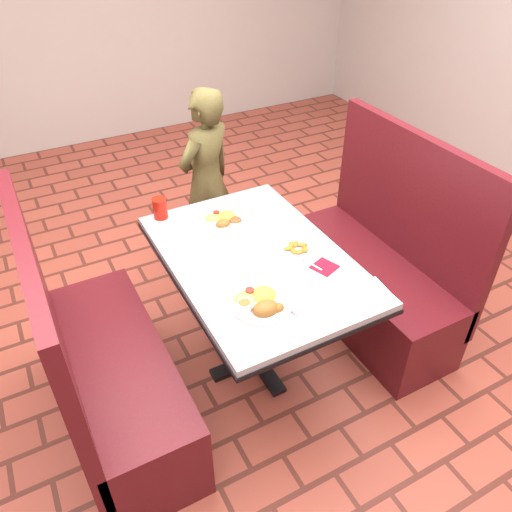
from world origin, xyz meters
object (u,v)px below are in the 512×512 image
at_px(diner_person, 207,181).
at_px(plantain_plate, 297,249).
at_px(booth_bench_left, 108,374).
at_px(booth_bench_right, 374,275).
at_px(dining_table, 256,271).
at_px(red_tumbler, 160,208).
at_px(near_dinner_plate, 261,300).
at_px(far_dinner_plate, 224,218).

bearing_deg(diner_person, plantain_plate, 67.27).
relative_size(booth_bench_left, booth_bench_right, 1.00).
xyz_separation_m(dining_table, plantain_plate, (0.20, -0.06, 0.11)).
relative_size(plantain_plate, red_tumbler, 1.46).
bearing_deg(red_tumbler, booth_bench_right, -26.82).
relative_size(dining_table, booth_bench_right, 1.01).
height_order(booth_bench_left, red_tumbler, booth_bench_left).
xyz_separation_m(booth_bench_left, red_tumbler, (0.51, 0.55, 0.48)).
height_order(dining_table, near_dinner_plate, near_dinner_plate).
distance_m(booth_bench_right, plantain_plate, 0.74).
xyz_separation_m(booth_bench_right, diner_person, (-0.62, 1.03, 0.29)).
bearing_deg(far_dinner_plate, plantain_plate, -63.78).
bearing_deg(near_dinner_plate, booth_bench_left, 153.76).
xyz_separation_m(dining_table, far_dinner_plate, (-0.01, 0.35, 0.12)).
bearing_deg(diner_person, near_dinner_plate, 52.71).
bearing_deg(diner_person, booth_bench_left, 22.71).
bearing_deg(red_tumbler, booth_bench_left, -132.84).
height_order(dining_table, diner_person, diner_person).
bearing_deg(booth_bench_left, dining_table, 0.00).
bearing_deg(booth_bench_right, red_tumbler, 153.18).
height_order(booth_bench_left, far_dinner_plate, booth_bench_left).
relative_size(booth_bench_left, diner_person, 0.96).
bearing_deg(far_dinner_plate, dining_table, -89.11).
bearing_deg(far_dinner_plate, red_tumbler, 145.21).
distance_m(near_dinner_plate, red_tumbler, 0.88).
bearing_deg(plantain_plate, booth_bench_left, 176.74).
bearing_deg(far_dinner_plate, near_dinner_plate, -101.92).
distance_m(booth_bench_right, red_tumbler, 1.31).
xyz_separation_m(diner_person, red_tumbler, (-0.47, -0.48, 0.19)).
distance_m(booth_bench_left, far_dinner_plate, 0.97).
bearing_deg(dining_table, plantain_plate, -16.09).
height_order(booth_bench_right, far_dinner_plate, booth_bench_right).
bearing_deg(dining_table, far_dinner_plate, 90.89).
bearing_deg(near_dinner_plate, diner_person, 76.41).
relative_size(dining_table, booth_bench_left, 1.01).
bearing_deg(diner_person, red_tumbler, 21.88).
height_order(booth_bench_left, plantain_plate, booth_bench_left).
height_order(booth_bench_right, red_tumbler, booth_bench_right).
bearing_deg(plantain_plate, near_dinner_plate, -142.47).
xyz_separation_m(booth_bench_left, diner_person, (0.98, 1.03, 0.29)).
xyz_separation_m(dining_table, booth_bench_right, (0.80, 0.00, -0.32)).
height_order(far_dinner_plate, plantain_plate, far_dinner_plate).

